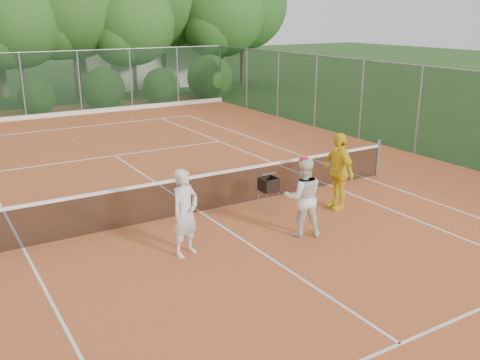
% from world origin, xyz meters
% --- Properties ---
extents(ground, '(120.00, 120.00, 0.00)m').
position_xyz_m(ground, '(0.00, 0.00, 0.00)').
color(ground, '#224017').
rests_on(ground, ground).
extents(clay_court, '(18.00, 36.00, 0.02)m').
position_xyz_m(clay_court, '(0.00, 0.00, 0.01)').
color(clay_court, '#BE5C2C').
rests_on(clay_court, ground).
extents(club_building, '(8.00, 5.00, 3.00)m').
position_xyz_m(club_building, '(9.00, 24.00, 1.50)').
color(club_building, beige).
rests_on(club_building, ground).
extents(tennis_net, '(11.97, 0.10, 1.10)m').
position_xyz_m(tennis_net, '(0.00, 0.00, 0.53)').
color(tennis_net, gray).
rests_on(tennis_net, clay_court).
extents(player_white, '(0.76, 0.63, 1.79)m').
position_xyz_m(player_white, '(-1.34, -1.98, 0.91)').
color(player_white, silver).
rests_on(player_white, clay_court).
extents(player_center_grp, '(1.04, 0.95, 1.77)m').
position_xyz_m(player_center_grp, '(1.27, -2.39, 0.90)').
color(player_center_grp, white).
rests_on(player_center_grp, clay_court).
extents(player_yellow, '(0.59, 1.17, 1.92)m').
position_xyz_m(player_yellow, '(3.04, -1.50, 0.98)').
color(player_yellow, yellow).
rests_on(player_yellow, clay_court).
extents(ball_hopper, '(0.39, 0.39, 0.88)m').
position_xyz_m(ball_hopper, '(1.42, -0.87, 0.72)').
color(ball_hopper, gray).
rests_on(ball_hopper, clay_court).
extents(stray_ball_a, '(0.07, 0.07, 0.07)m').
position_xyz_m(stray_ball_a, '(-0.65, 9.17, 0.05)').
color(stray_ball_a, '#B8CD2F').
rests_on(stray_ball_a, clay_court).
extents(stray_ball_b, '(0.07, 0.07, 0.07)m').
position_xyz_m(stray_ball_b, '(2.97, 12.77, 0.05)').
color(stray_ball_b, yellow).
rests_on(stray_ball_b, clay_court).
extents(stray_ball_c, '(0.07, 0.07, 0.07)m').
position_xyz_m(stray_ball_c, '(3.95, 9.76, 0.05)').
color(stray_ball_c, '#CCE234').
rests_on(stray_ball_c, clay_court).
extents(court_markings, '(11.03, 23.83, 0.01)m').
position_xyz_m(court_markings, '(0.00, 0.00, 0.02)').
color(court_markings, white).
rests_on(court_markings, clay_court).
extents(fence_back, '(18.07, 0.07, 3.00)m').
position_xyz_m(fence_back, '(0.00, 15.00, 1.52)').
color(fence_back, '#19381E').
rests_on(fence_back, clay_court).
extents(tropical_treeline, '(32.10, 8.49, 15.03)m').
position_xyz_m(tropical_treeline, '(1.43, 20.22, 5.11)').
color(tropical_treeline, brown).
rests_on(tropical_treeline, ground).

